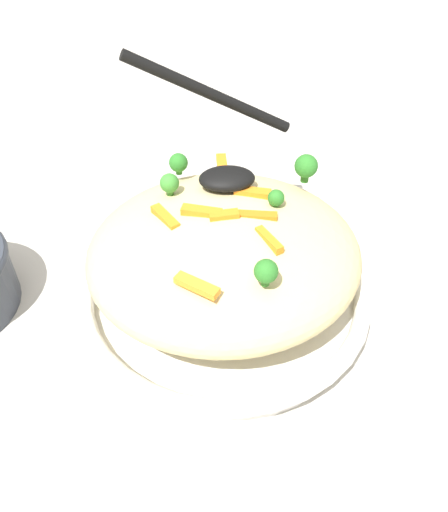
# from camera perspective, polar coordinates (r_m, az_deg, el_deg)

# --- Properties ---
(ground_plane) EXTENTS (2.40, 2.40, 0.00)m
(ground_plane) POSITION_cam_1_polar(r_m,az_deg,el_deg) (0.56, 0.00, -5.59)
(ground_plane) COLOR beige
(serving_bowl) EXTENTS (0.30, 0.30, 0.04)m
(serving_bowl) POSITION_cam_1_polar(r_m,az_deg,el_deg) (0.54, 0.00, -4.09)
(serving_bowl) COLOR white
(serving_bowl) RESTS_ON ground_plane
(pasta_mound) EXTENTS (0.27, 0.25, 0.09)m
(pasta_mound) POSITION_cam_1_polar(r_m,az_deg,el_deg) (0.50, 0.00, 0.36)
(pasta_mound) COLOR #DBC689
(pasta_mound) RESTS_ON serving_bowl
(carrot_piece_0) EXTENTS (0.04, 0.03, 0.01)m
(carrot_piece_0) POSITION_cam_1_polar(r_m,az_deg,el_deg) (0.41, -3.04, -3.29)
(carrot_piece_0) COLOR orange
(carrot_piece_0) RESTS_ON pasta_mound
(carrot_piece_1) EXTENTS (0.03, 0.01, 0.01)m
(carrot_piece_1) POSITION_cam_1_polar(r_m,az_deg,el_deg) (0.47, 0.31, 4.59)
(carrot_piece_1) COLOR orange
(carrot_piece_1) RESTS_ON pasta_mound
(carrot_piece_2) EXTENTS (0.04, 0.02, 0.01)m
(carrot_piece_2) POSITION_cam_1_polar(r_m,az_deg,el_deg) (0.48, -2.52, 4.94)
(carrot_piece_2) COLOR orange
(carrot_piece_2) RESTS_ON pasta_mound
(carrot_piece_3) EXTENTS (0.03, 0.04, 0.01)m
(carrot_piece_3) POSITION_cam_1_polar(r_m,az_deg,el_deg) (0.48, -6.56, 4.25)
(carrot_piece_3) COLOR orange
(carrot_piece_3) RESTS_ON pasta_mound
(carrot_piece_4) EXTENTS (0.04, 0.02, 0.01)m
(carrot_piece_4) POSITION_cam_1_polar(r_m,az_deg,el_deg) (0.50, 3.19, 7.05)
(carrot_piece_4) COLOR orange
(carrot_piece_4) RESTS_ON pasta_mound
(carrot_piece_5) EXTENTS (0.02, 0.03, 0.01)m
(carrot_piece_5) POSITION_cam_1_polar(r_m,az_deg,el_deg) (0.45, 5.02, 1.79)
(carrot_piece_5) COLOR orange
(carrot_piece_5) RESTS_ON pasta_mound
(carrot_piece_6) EXTENTS (0.04, 0.02, 0.01)m
(carrot_piece_6) POSITION_cam_1_polar(r_m,az_deg,el_deg) (0.47, 3.81, 4.24)
(carrot_piece_6) COLOR orange
(carrot_piece_6) RESTS_ON pasta_mound
(carrot_piece_7) EXTENTS (0.01, 0.03, 0.01)m
(carrot_piece_7) POSITION_cam_1_polar(r_m,az_deg,el_deg) (0.56, -0.25, 10.30)
(carrot_piece_7) COLOR orange
(carrot_piece_7) RESTS_ON pasta_mound
(broccoli_floret_0) EXTENTS (0.02, 0.02, 0.03)m
(broccoli_floret_0) POSITION_cam_1_polar(r_m,az_deg,el_deg) (0.53, 9.12, 9.79)
(broccoli_floret_0) COLOR #296820
(broccoli_floret_0) RESTS_ON pasta_mound
(broccoli_floret_1) EXTENTS (0.02, 0.02, 0.02)m
(broccoli_floret_1) POSITION_cam_1_polar(r_m,az_deg,el_deg) (0.49, 5.80, 6.42)
(broccoli_floret_1) COLOR #296820
(broccoli_floret_1) RESTS_ON pasta_mound
(broccoli_floret_2) EXTENTS (0.02, 0.02, 0.02)m
(broccoli_floret_2) POSITION_cam_1_polar(r_m,az_deg,el_deg) (0.51, -6.08, 8.02)
(broccoli_floret_2) COLOR #377928
(broccoli_floret_2) RESTS_ON pasta_mound
(broccoli_floret_3) EXTENTS (0.02, 0.02, 0.02)m
(broccoli_floret_3) POSITION_cam_1_polar(r_m,az_deg,el_deg) (0.41, 4.70, -1.74)
(broccoli_floret_3) COLOR #296820
(broccoli_floret_3) RESTS_ON pasta_mound
(broccoli_floret_4) EXTENTS (0.02, 0.02, 0.02)m
(broccoli_floret_4) POSITION_cam_1_polar(r_m,az_deg,el_deg) (0.54, -5.09, 10.26)
(broccoli_floret_4) COLOR #296820
(broccoli_floret_4) RESTS_ON pasta_mound
(serving_spoon) EXTENTS (0.18, 0.12, 0.11)m
(serving_spoon) POSITION_cam_1_polar(r_m,az_deg,el_deg) (0.53, -0.55, 12.52)
(serving_spoon) COLOR black
(serving_spoon) RESTS_ON pasta_mound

